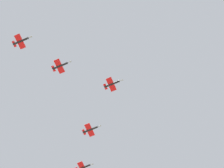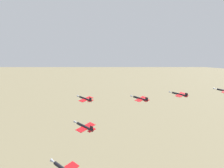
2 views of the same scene
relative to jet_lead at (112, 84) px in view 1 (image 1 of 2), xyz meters
The scene contains 5 objects.
jet_lead is the anchor object (origin of this frame).
jet_port_inner 27.14m from the jet_lead, 115.65° to the left, with size 10.15×7.82×2.13m.
jet_starboard_inner 27.14m from the jet_lead, 158.28° to the right, with size 10.15×7.82×2.13m.
jet_port_outer 49.04m from the jet_lead, 109.62° to the left, with size 10.15×7.82×2.13m.
jet_starboard_outer 49.04m from the jet_lead, 152.26° to the right, with size 10.15×7.82×2.13m.
Camera 1 is at (-1.09, -77.41, 3.64)m, focal length 67.98 mm.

